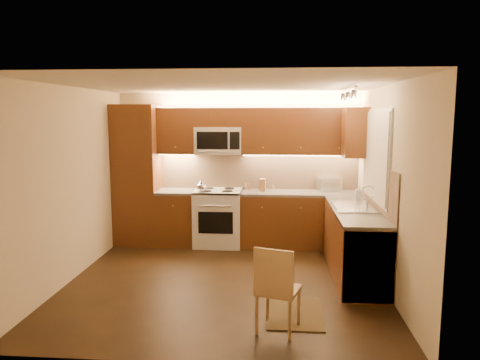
# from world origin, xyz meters

# --- Properties ---
(floor) EXTENTS (4.00, 4.00, 0.01)m
(floor) POSITION_xyz_m (0.00, 0.00, 0.00)
(floor) COLOR black
(floor) RESTS_ON ground
(ceiling) EXTENTS (4.00, 4.00, 0.01)m
(ceiling) POSITION_xyz_m (0.00, 0.00, 2.50)
(ceiling) COLOR beige
(ceiling) RESTS_ON ground
(wall_back) EXTENTS (4.00, 0.01, 2.50)m
(wall_back) POSITION_xyz_m (0.00, 2.00, 1.25)
(wall_back) COLOR beige
(wall_back) RESTS_ON ground
(wall_front) EXTENTS (4.00, 0.01, 2.50)m
(wall_front) POSITION_xyz_m (0.00, -2.00, 1.25)
(wall_front) COLOR beige
(wall_front) RESTS_ON ground
(wall_left) EXTENTS (0.01, 4.00, 2.50)m
(wall_left) POSITION_xyz_m (-2.00, 0.00, 1.25)
(wall_left) COLOR beige
(wall_left) RESTS_ON ground
(wall_right) EXTENTS (0.01, 4.00, 2.50)m
(wall_right) POSITION_xyz_m (2.00, 0.00, 1.25)
(wall_right) COLOR beige
(wall_right) RESTS_ON ground
(pantry) EXTENTS (0.70, 0.60, 2.30)m
(pantry) POSITION_xyz_m (-1.65, 1.70, 1.15)
(pantry) COLOR #4A230F
(pantry) RESTS_ON floor
(base_cab_back_left) EXTENTS (0.62, 0.60, 0.86)m
(base_cab_back_left) POSITION_xyz_m (-0.99, 1.70, 0.43)
(base_cab_back_left) COLOR #4A230F
(base_cab_back_left) RESTS_ON floor
(counter_back_left) EXTENTS (0.62, 0.60, 0.04)m
(counter_back_left) POSITION_xyz_m (-0.99, 1.70, 0.88)
(counter_back_left) COLOR #3C3A36
(counter_back_left) RESTS_ON base_cab_back_left
(base_cab_back_right) EXTENTS (1.92, 0.60, 0.86)m
(base_cab_back_right) POSITION_xyz_m (1.04, 1.70, 0.43)
(base_cab_back_right) COLOR #4A230F
(base_cab_back_right) RESTS_ON floor
(counter_back_right) EXTENTS (1.92, 0.60, 0.04)m
(counter_back_right) POSITION_xyz_m (1.04, 1.70, 0.88)
(counter_back_right) COLOR #3C3A36
(counter_back_right) RESTS_ON base_cab_back_right
(base_cab_right) EXTENTS (0.60, 2.00, 0.86)m
(base_cab_right) POSITION_xyz_m (1.70, 0.40, 0.43)
(base_cab_right) COLOR #4A230F
(base_cab_right) RESTS_ON floor
(counter_right) EXTENTS (0.60, 2.00, 0.04)m
(counter_right) POSITION_xyz_m (1.70, 0.40, 0.88)
(counter_right) COLOR #3C3A36
(counter_right) RESTS_ON base_cab_right
(dishwasher) EXTENTS (0.58, 0.60, 0.84)m
(dishwasher) POSITION_xyz_m (1.70, -0.30, 0.43)
(dishwasher) COLOR silver
(dishwasher) RESTS_ON floor
(backsplash_back) EXTENTS (3.30, 0.02, 0.60)m
(backsplash_back) POSITION_xyz_m (0.35, 1.99, 1.20)
(backsplash_back) COLOR tan
(backsplash_back) RESTS_ON wall_back
(backsplash_right) EXTENTS (0.02, 2.00, 0.60)m
(backsplash_right) POSITION_xyz_m (1.99, 0.40, 1.20)
(backsplash_right) COLOR tan
(backsplash_right) RESTS_ON wall_right
(upper_cab_back_left) EXTENTS (0.62, 0.35, 0.75)m
(upper_cab_back_left) POSITION_xyz_m (-0.99, 1.82, 1.88)
(upper_cab_back_left) COLOR #4A230F
(upper_cab_back_left) RESTS_ON wall_back
(upper_cab_back_right) EXTENTS (1.92, 0.35, 0.75)m
(upper_cab_back_right) POSITION_xyz_m (1.04, 1.82, 1.88)
(upper_cab_back_right) COLOR #4A230F
(upper_cab_back_right) RESTS_ON wall_back
(upper_cab_bridge) EXTENTS (0.76, 0.35, 0.31)m
(upper_cab_bridge) POSITION_xyz_m (-0.30, 1.82, 2.09)
(upper_cab_bridge) COLOR #4A230F
(upper_cab_bridge) RESTS_ON wall_back
(upper_cab_right_corner) EXTENTS (0.35, 0.50, 0.75)m
(upper_cab_right_corner) POSITION_xyz_m (1.82, 1.40, 1.88)
(upper_cab_right_corner) COLOR #4A230F
(upper_cab_right_corner) RESTS_ON wall_right
(stove) EXTENTS (0.76, 0.65, 0.92)m
(stove) POSITION_xyz_m (-0.30, 1.68, 0.46)
(stove) COLOR silver
(stove) RESTS_ON floor
(microwave) EXTENTS (0.76, 0.38, 0.44)m
(microwave) POSITION_xyz_m (-0.30, 1.81, 1.72)
(microwave) COLOR silver
(microwave) RESTS_ON wall_back
(window_frame) EXTENTS (0.03, 1.44, 1.24)m
(window_frame) POSITION_xyz_m (1.99, 0.55, 1.60)
(window_frame) COLOR silver
(window_frame) RESTS_ON wall_right
(window_blinds) EXTENTS (0.02, 1.36, 1.16)m
(window_blinds) POSITION_xyz_m (1.97, 0.55, 1.60)
(window_blinds) COLOR silver
(window_blinds) RESTS_ON wall_right
(sink) EXTENTS (0.52, 0.86, 0.15)m
(sink) POSITION_xyz_m (1.70, 0.55, 0.98)
(sink) COLOR silver
(sink) RESTS_ON counter_right
(faucet) EXTENTS (0.20, 0.04, 0.30)m
(faucet) POSITION_xyz_m (1.88, 0.55, 1.05)
(faucet) COLOR silver
(faucet) RESTS_ON counter_right
(track_light_bar) EXTENTS (0.04, 1.20, 0.03)m
(track_light_bar) POSITION_xyz_m (1.55, 0.40, 2.46)
(track_light_bar) COLOR silver
(track_light_bar) RESTS_ON ceiling
(kettle) EXTENTS (0.20, 0.20, 0.20)m
(kettle) POSITION_xyz_m (-0.54, 1.47, 1.02)
(kettle) COLOR silver
(kettle) RESTS_ON stove
(toaster_oven) EXTENTS (0.43, 0.36, 0.22)m
(toaster_oven) POSITION_xyz_m (1.51, 1.87, 1.01)
(toaster_oven) COLOR silver
(toaster_oven) RESTS_ON counter_back_right
(knife_block) EXTENTS (0.10, 0.15, 0.20)m
(knife_block) POSITION_xyz_m (0.42, 1.76, 1.00)
(knife_block) COLOR #916141
(knife_block) RESTS_ON counter_back_right
(spice_jar_a) EXTENTS (0.05, 0.05, 0.10)m
(spice_jar_a) POSITION_xyz_m (0.14, 1.93, 0.95)
(spice_jar_a) COLOR silver
(spice_jar_a) RESTS_ON counter_back_right
(spice_jar_b) EXTENTS (0.05, 0.05, 0.11)m
(spice_jar_b) POSITION_xyz_m (0.14, 1.94, 0.95)
(spice_jar_b) COLOR olive
(spice_jar_b) RESTS_ON counter_back_right
(spice_jar_c) EXTENTS (0.05, 0.05, 0.10)m
(spice_jar_c) POSITION_xyz_m (0.60, 1.86, 0.95)
(spice_jar_c) COLOR silver
(spice_jar_c) RESTS_ON counter_back_right
(spice_jar_d) EXTENTS (0.05, 0.05, 0.10)m
(spice_jar_d) POSITION_xyz_m (0.18, 1.87, 0.95)
(spice_jar_d) COLOR #9F5E2F
(spice_jar_d) RESTS_ON counter_back_right
(soap_bottle) EXTENTS (0.10, 0.10, 0.21)m
(soap_bottle) POSITION_xyz_m (1.87, 1.14, 1.01)
(soap_bottle) COLOR silver
(soap_bottle) RESTS_ON counter_right
(rug) EXTENTS (0.60, 0.89, 0.01)m
(rug) POSITION_xyz_m (0.86, -0.90, 0.01)
(rug) COLOR black
(rug) RESTS_ON floor
(dining_chair) EXTENTS (0.49, 0.49, 0.88)m
(dining_chair) POSITION_xyz_m (0.68, -1.30, 0.44)
(dining_chair) COLOR #916141
(dining_chair) RESTS_ON floor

